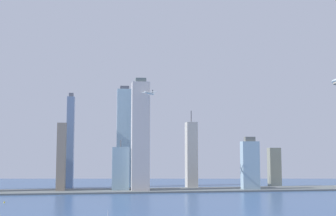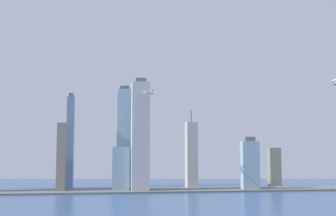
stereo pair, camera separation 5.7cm
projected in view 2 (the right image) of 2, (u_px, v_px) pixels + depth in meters
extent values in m
cube|color=#596061|center=(194.00, 190.00, 693.21)|extent=(930.41, 73.91, 2.45)
cube|color=#BDB6B5|center=(140.00, 137.00, 678.76)|extent=(27.26, 24.11, 169.00)
cube|color=#526163|center=(141.00, 81.00, 687.46)|extent=(16.35, 14.46, 6.61)
cube|color=#B1ACA3|center=(191.00, 155.00, 738.29)|extent=(17.93, 22.94, 110.81)
cylinder|color=#4C4C51|center=(191.00, 117.00, 744.77)|extent=(1.60, 1.60, 19.85)
cube|color=gray|center=(61.00, 157.00, 672.95)|extent=(13.02, 19.88, 105.39)
cube|color=#85A4B4|center=(120.00, 169.00, 683.00)|extent=(26.21, 22.35, 68.46)
cylinder|color=#4C4C51|center=(121.00, 144.00, 686.94)|extent=(1.60, 1.60, 10.96)
cube|color=gray|center=(274.00, 167.00, 778.41)|extent=(20.76, 15.11, 68.20)
cube|color=#91AEBF|center=(250.00, 166.00, 694.87)|extent=(27.52, 15.09, 77.55)
cube|color=#62635C|center=(250.00, 139.00, 699.07)|extent=(16.51, 9.06, 7.28)
cube|color=slate|center=(70.00, 142.00, 746.84)|extent=(12.20, 21.23, 154.88)
cube|color=slate|center=(71.00, 95.00, 754.84)|extent=(7.32, 12.74, 6.57)
cube|color=#9ABBCD|center=(124.00, 138.00, 773.10)|extent=(26.22, 21.10, 171.58)
cube|color=#50525E|center=(125.00, 88.00, 781.89)|extent=(15.73, 12.66, 5.79)
cylinder|color=silver|center=(108.00, 214.00, 374.85)|extent=(0.24, 0.24, 5.81)
cone|color=yellow|center=(4.00, 202.00, 527.67)|extent=(1.71, 1.71, 2.56)
cylinder|color=silver|center=(149.00, 93.00, 664.99)|extent=(16.92, 22.73, 2.96)
sphere|color=silver|center=(145.00, 92.00, 653.56)|extent=(2.96, 2.96, 2.96)
cube|color=silver|center=(149.00, 92.00, 665.13)|extent=(21.68, 16.04, 0.50)
cube|color=silver|center=(153.00, 94.00, 674.64)|extent=(8.10, 6.35, 0.40)
cube|color=#2D333D|center=(153.00, 91.00, 674.99)|extent=(1.43, 1.77, 5.00)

